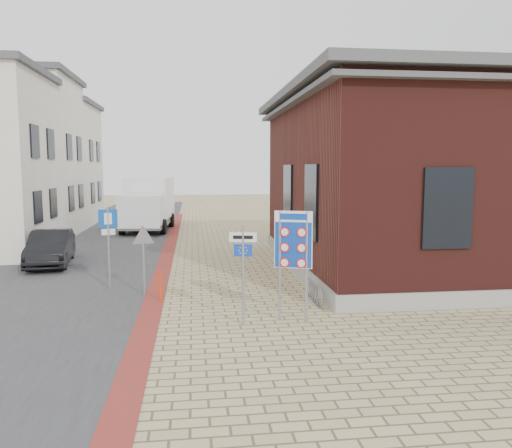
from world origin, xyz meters
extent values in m
plane|color=tan|center=(0.00, 0.00, 0.00)|extent=(120.00, 120.00, 0.00)
cube|color=#38383A|center=(-5.50, 15.00, 0.01)|extent=(7.00, 60.00, 0.02)
cube|color=maroon|center=(-2.00, 10.00, 0.01)|extent=(0.60, 40.00, 0.02)
cube|color=gray|center=(9.00, 7.00, 0.25)|extent=(12.15, 12.15, 0.50)
cube|color=#491B17|center=(9.00, 7.00, 3.50)|extent=(12.00, 12.00, 6.00)
cube|color=#4B4B50|center=(9.00, 7.00, 6.65)|extent=(13.00, 13.00, 0.30)
cube|color=#4B4B50|center=(9.00, 7.00, 6.25)|extent=(12.70, 12.70, 0.15)
cube|color=black|center=(2.98, 4.00, 2.80)|extent=(0.12, 1.60, 2.40)
cube|color=black|center=(2.98, 8.00, 2.80)|extent=(0.12, 1.60, 2.40)
cube|color=black|center=(6.00, 0.98, 2.80)|extent=(1.40, 0.12, 2.20)
cube|color=black|center=(-7.48, 10.80, 2.20)|extent=(0.10, 1.10, 1.40)
cube|color=black|center=(-7.48, 13.20, 2.20)|extent=(0.10, 1.10, 1.40)
cube|color=black|center=(-7.48, 10.80, 5.00)|extent=(0.10, 1.10, 1.40)
cube|color=black|center=(-7.48, 13.20, 5.00)|extent=(0.10, 1.10, 1.40)
cube|color=silver|center=(-11.00, 18.00, 4.40)|extent=(7.00, 6.00, 8.80)
cube|color=#4B4B50|center=(-11.00, 18.00, 8.95)|extent=(7.40, 6.40, 0.30)
cube|color=black|center=(-7.48, 16.80, 2.20)|extent=(0.10, 1.10, 1.40)
cube|color=black|center=(-7.48, 19.20, 2.20)|extent=(0.10, 1.10, 1.40)
cube|color=black|center=(-7.48, 16.80, 5.00)|extent=(0.10, 1.10, 1.40)
cube|color=black|center=(-7.48, 19.20, 5.00)|extent=(0.10, 1.10, 1.40)
cube|color=silver|center=(-11.00, 24.00, 4.00)|extent=(7.00, 6.00, 8.00)
cube|color=#4B4B50|center=(-11.00, 24.00, 8.15)|extent=(7.40, 6.40, 0.30)
cube|color=black|center=(-7.48, 22.80, 2.20)|extent=(0.10, 1.10, 1.40)
cube|color=black|center=(-7.48, 25.20, 2.20)|extent=(0.10, 1.10, 1.40)
cube|color=black|center=(-7.48, 22.80, 5.00)|extent=(0.10, 1.10, 1.40)
cube|color=black|center=(-7.48, 25.20, 5.00)|extent=(0.10, 1.10, 1.40)
torus|color=slate|center=(2.65, 1.60, 0.28)|extent=(0.04, 0.60, 0.60)
torus|color=slate|center=(2.65, 1.90, 0.28)|extent=(0.04, 0.60, 0.60)
torus|color=slate|center=(2.65, 2.20, 0.28)|extent=(0.04, 0.60, 0.60)
torus|color=slate|center=(2.65, 2.50, 0.28)|extent=(0.04, 0.60, 0.60)
torus|color=slate|center=(2.65, 2.80, 0.28)|extent=(0.04, 0.60, 0.60)
cube|color=slate|center=(2.65, 2.20, 0.02)|extent=(0.08, 1.60, 0.04)
imported|color=black|center=(-6.50, 8.91, 0.69)|extent=(1.98, 4.36, 1.39)
cube|color=slate|center=(-3.59, 19.51, 0.51)|extent=(2.90, 6.32, 0.28)
cube|color=white|center=(-3.78, 17.35, 1.42)|extent=(2.54, 2.13, 1.82)
cube|color=black|center=(-3.85, 16.50, 1.76)|extent=(2.16, 0.26, 0.91)
cube|color=white|center=(-3.51, 20.53, 1.99)|extent=(2.84, 4.29, 2.50)
cylinder|color=black|center=(-4.94, 17.79, 0.45)|extent=(0.36, 0.93, 0.91)
cylinder|color=black|center=(-2.56, 17.59, 0.45)|extent=(0.36, 0.93, 0.91)
cylinder|color=black|center=(-4.63, 21.42, 0.45)|extent=(0.36, 0.93, 0.91)
cylinder|color=black|center=(-2.25, 21.22, 0.45)|extent=(0.36, 0.93, 0.91)
cylinder|color=gray|center=(1.35, 0.62, 1.41)|extent=(0.07, 0.07, 2.82)
cylinder|color=gray|center=(2.00, 0.38, 1.41)|extent=(0.07, 0.07, 2.82)
cube|color=white|center=(1.68, 0.50, 2.09)|extent=(0.92, 0.37, 1.45)
cube|color=#0E3BAB|center=(1.68, 0.50, 2.09)|extent=(0.89, 0.36, 1.41)
cube|color=white|center=(1.68, 0.50, 2.68)|extent=(0.89, 0.37, 0.27)
cylinder|color=gray|center=(0.39, 0.30, 1.24)|extent=(0.07, 0.07, 2.48)
cube|color=white|center=(0.39, 0.30, 2.21)|extent=(0.67, 0.15, 0.24)
cube|color=#0F38B7|center=(0.39, 0.30, 1.89)|extent=(0.45, 0.12, 0.30)
cylinder|color=gray|center=(-3.50, 4.50, 1.33)|extent=(0.07, 0.07, 2.66)
cube|color=#0E49A9|center=(-3.50, 4.50, 2.28)|extent=(0.58, 0.17, 0.58)
cube|color=white|center=(-3.50, 4.50, 1.86)|extent=(0.42, 0.13, 0.19)
cylinder|color=gray|center=(-2.32, 3.50, 1.03)|extent=(0.07, 0.07, 2.07)
cylinder|color=red|center=(-1.80, 2.80, 0.45)|extent=(0.09, 0.09, 0.89)
camera|label=1|loc=(-0.80, -11.67, 3.90)|focal=35.00mm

